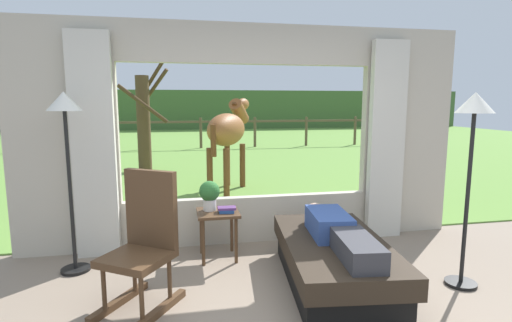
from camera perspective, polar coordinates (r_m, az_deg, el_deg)
back_wall_with_window at (r=4.63m, az=-1.11°, el=3.27°), size 5.20×0.12×2.55m
curtain_panel_left at (r=4.51m, az=-22.43°, el=1.86°), size 0.44×0.10×2.40m
curtain_panel_right at (r=5.08m, az=18.33°, el=2.75°), size 0.44×0.10×2.40m
outdoor_pasture_lawn at (r=15.55m, az=-8.16°, el=2.28°), size 36.00×21.68×0.02m
distant_hill_ridge at (r=25.29m, az=-9.45°, el=7.32°), size 36.00×2.00×2.40m
recliner_sofa at (r=3.83m, az=11.19°, el=-13.97°), size 1.09×1.79×0.42m
reclining_person at (r=3.68m, az=11.62°, el=-9.88°), size 0.41×1.44×0.22m
rocking_chair at (r=3.41m, az=-15.87°, el=-11.12°), size 0.76×0.82×1.12m
side_table at (r=4.28m, az=-5.53°, el=-8.47°), size 0.44×0.44×0.52m
potted_plant at (r=4.25m, az=-6.74°, el=-4.71°), size 0.22×0.22×0.32m
book_stack at (r=4.20m, az=-4.26°, el=-7.02°), size 0.20×0.16×0.06m
floor_lamp_left at (r=4.16m, az=-25.81°, el=4.33°), size 0.32×0.32×1.77m
floor_lamp_right at (r=3.93m, az=28.87°, el=3.77°), size 0.32×0.32×1.76m
horse at (r=7.39m, az=-4.05°, el=4.47°), size 1.19×1.74×1.73m
pasture_tree at (r=9.95m, az=-15.85°, el=5.76°), size 1.16×1.21×2.71m
pasture_fence_line at (r=14.44m, az=-8.00°, el=4.74°), size 16.10×0.10×1.10m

